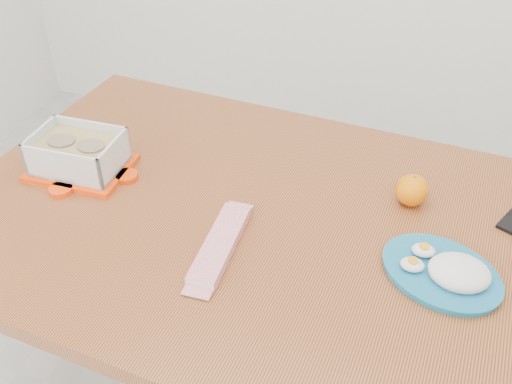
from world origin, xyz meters
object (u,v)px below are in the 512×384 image
(dining_table, at_px, (256,245))
(food_container, at_px, (78,154))
(rice_plate, at_px, (447,270))
(orange_fruit, at_px, (412,190))

(dining_table, bearing_deg, food_container, -178.48)
(dining_table, bearing_deg, rice_plate, -4.49)
(orange_fruit, relative_size, rice_plate, 0.23)
(food_container, relative_size, orange_fruit, 3.17)
(orange_fruit, height_order, rice_plate, orange_fruit)
(dining_table, relative_size, rice_plate, 4.60)
(rice_plate, bearing_deg, orange_fruit, 138.35)
(dining_table, height_order, rice_plate, rice_plate)
(dining_table, xyz_separation_m, orange_fruit, (0.31, 0.13, 0.12))
(dining_table, height_order, food_container, food_container)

